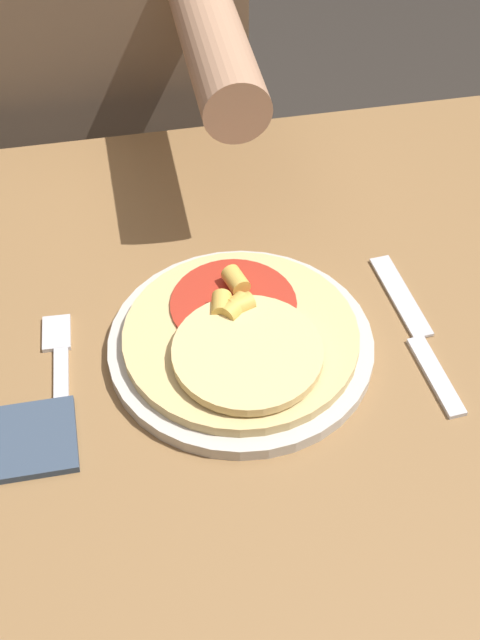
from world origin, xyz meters
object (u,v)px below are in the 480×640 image
plate (240,343)px  fork (59,372)px  person_diner (116,85)px  pizza (241,335)px  knife (417,334)px  dining_table (265,421)px

plate → fork: plate is taller
fork → person_diner: person_diner is taller
fork → person_diner: (0.10, 0.55, -0.04)m
plate → pizza: (-0.00, -0.00, 0.02)m
plate → knife: (0.18, -0.02, -0.00)m
person_diner → dining_table: bearing=-79.7°
plate → person_diner: size_ratio=0.21×
plate → dining_table: bearing=-8.9°
pizza → knife: 0.18m
fork → person_diner: size_ratio=0.14×
pizza → dining_table: bearing=1.6°
plate → person_diner: (-0.07, 0.55, -0.04)m
plate → knife: 0.18m
dining_table → pizza: pizza is taller
dining_table → knife: (0.15, -0.01, 0.13)m
fork → knife: (0.36, -0.02, 0.00)m
plate → pizza: 0.02m
dining_table → person_diner: person_diner is taller
fork → person_diner: 0.56m
plate → person_diner: person_diner is taller
dining_table → fork: fork is taller
pizza → knife: bearing=-4.1°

